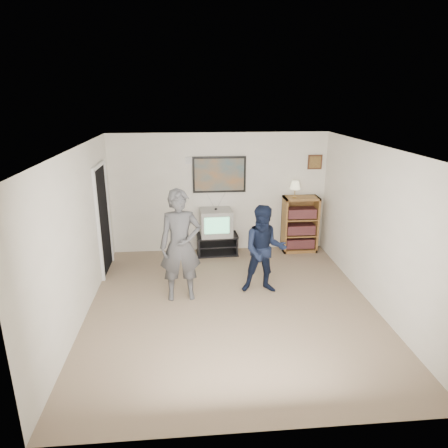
{
  "coord_description": "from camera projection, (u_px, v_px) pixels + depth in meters",
  "views": [
    {
      "loc": [
        -0.62,
        -5.61,
        3.22
      ],
      "look_at": [
        -0.06,
        0.72,
        1.15
      ],
      "focal_mm": 32.0,
      "sensor_mm": 36.0,
      "label": 1
    }
  ],
  "objects": [
    {
      "name": "room_shell",
      "position": [
        230.0,
        225.0,
        6.31
      ],
      "size": [
        4.51,
        5.0,
        2.51
      ],
      "color": "brown",
      "rests_on": "ground"
    },
    {
      "name": "air_vent",
      "position": [
        192.0,
        160.0,
        8.07
      ],
      "size": [
        0.28,
        0.02,
        0.14
      ],
      "primitive_type": "cube",
      "color": "white",
      "rests_on": "room_shell"
    },
    {
      "name": "media_stand",
      "position": [
        217.0,
        244.0,
        8.41
      ],
      "size": [
        0.87,
        0.51,
        0.43
      ],
      "rotation": [
        0.0,
        0.0,
        0.05
      ],
      "color": "black",
      "rests_on": "room_shell"
    },
    {
      "name": "person_short",
      "position": [
        264.0,
        250.0,
        6.63
      ],
      "size": [
        0.79,
        0.64,
        1.52
      ],
      "primitive_type": "imported",
      "rotation": [
        0.0,
        0.0,
        -0.08
      ],
      "color": "black",
      "rests_on": "room_shell"
    },
    {
      "name": "controller_right",
      "position": [
        264.0,
        228.0,
        6.73
      ],
      "size": [
        0.06,
        0.12,
        0.03
      ],
      "primitive_type": "cube",
      "rotation": [
        0.0,
        0.0,
        -0.25
      ],
      "color": "white",
      "rests_on": "person_short"
    },
    {
      "name": "bookshelf",
      "position": [
        300.0,
        224.0,
        8.49
      ],
      "size": [
        0.72,
        0.41,
        1.19
      ],
      "primitive_type": null,
      "color": "brown",
      "rests_on": "room_shell"
    },
    {
      "name": "doorway",
      "position": [
        103.0,
        220.0,
        7.39
      ],
      "size": [
        0.03,
        0.85,
        2.0
      ],
      "primitive_type": "cube",
      "color": "black",
      "rests_on": "room_shell"
    },
    {
      "name": "small_picture",
      "position": [
        315.0,
        162.0,
        8.3
      ],
      "size": [
        0.3,
        0.03,
        0.3
      ],
      "primitive_type": "cube",
      "color": "#342310",
      "rests_on": "room_shell"
    },
    {
      "name": "poster",
      "position": [
        219.0,
        175.0,
        8.2
      ],
      "size": [
        1.1,
        0.03,
        0.75
      ],
      "primitive_type": "cube",
      "color": "black",
      "rests_on": "room_shell"
    },
    {
      "name": "person_tall",
      "position": [
        180.0,
        246.0,
        6.37
      ],
      "size": [
        0.7,
        0.48,
        1.84
      ],
      "primitive_type": "imported",
      "rotation": [
        0.0,
        0.0,
        0.06
      ],
      "color": "#414144",
      "rests_on": "room_shell"
    },
    {
      "name": "controller_left",
      "position": [
        181.0,
        224.0,
        6.46
      ],
      "size": [
        0.08,
        0.13,
        0.04
      ],
      "primitive_type": "cube",
      "rotation": [
        0.0,
        0.0,
        0.4
      ],
      "color": "white",
      "rests_on": "person_tall"
    },
    {
      "name": "table_lamp",
      "position": [
        295.0,
        189.0,
        8.22
      ],
      "size": [
        0.22,
        0.22,
        0.34
      ],
      "primitive_type": null,
      "color": "beige",
      "rests_on": "bookshelf"
    },
    {
      "name": "crt_television",
      "position": [
        216.0,
        222.0,
        8.26
      ],
      "size": [
        0.67,
        0.57,
        0.54
      ],
      "primitive_type": null,
      "rotation": [
        0.0,
        0.0,
        0.05
      ],
      "color": "gray",
      "rests_on": "media_stand"
    }
  ]
}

